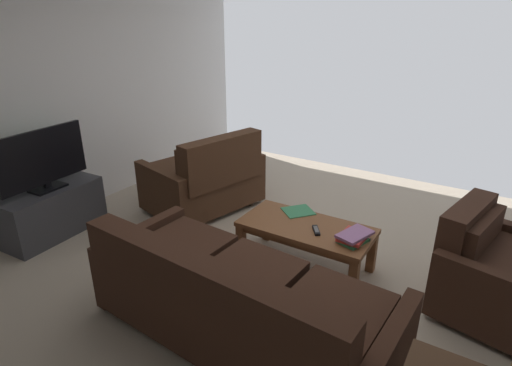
% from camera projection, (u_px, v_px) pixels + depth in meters
% --- Properties ---
extents(ground_plane, '(5.48, 5.82, 0.01)m').
position_uv_depth(ground_plane, '(285.00, 279.00, 3.56)').
color(ground_plane, tan).
extents(wall_right, '(0.12, 5.82, 2.53)m').
position_uv_depth(wall_right, '(60.00, 98.00, 4.42)').
color(wall_right, silver).
rests_on(wall_right, ground).
extents(sofa_main, '(2.15, 1.03, 0.80)m').
position_uv_depth(sofa_main, '(235.00, 301.00, 2.75)').
color(sofa_main, black).
rests_on(sofa_main, ground).
extents(loveseat_near, '(1.11, 1.36, 0.92)m').
position_uv_depth(loveseat_near, '(206.00, 178.00, 4.68)').
color(loveseat_near, black).
rests_on(loveseat_near, ground).
extents(coffee_table, '(1.14, 0.55, 0.41)m').
position_uv_depth(coffee_table, '(306.00, 232.00, 3.61)').
color(coffee_table, brown).
rests_on(coffee_table, ground).
extents(tv_stand, '(0.45, 1.01, 0.50)m').
position_uv_depth(tv_stand, '(53.00, 212.00, 4.18)').
color(tv_stand, '#38383D').
rests_on(tv_stand, ground).
extents(flat_tv, '(0.22, 0.92, 0.60)m').
position_uv_depth(flat_tv, '(42.00, 159.00, 3.97)').
color(flat_tv, black).
rests_on(flat_tv, tv_stand).
extents(armchair_side, '(0.97, 1.06, 0.80)m').
position_uv_depth(armchair_side, '(499.00, 272.00, 3.04)').
color(armchair_side, black).
rests_on(armchair_side, ground).
extents(book_stack, '(0.26, 0.34, 0.08)m').
position_uv_depth(book_stack, '(354.00, 237.00, 3.32)').
color(book_stack, '#337F51').
rests_on(book_stack, coffee_table).
extents(tv_remote, '(0.13, 0.16, 0.02)m').
position_uv_depth(tv_remote, '(316.00, 230.00, 3.48)').
color(tv_remote, black).
rests_on(tv_remote, coffee_table).
extents(loose_magazine, '(0.35, 0.35, 0.01)m').
position_uv_depth(loose_magazine, '(298.00, 211.00, 3.83)').
color(loose_magazine, '#337F51').
rests_on(loose_magazine, coffee_table).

